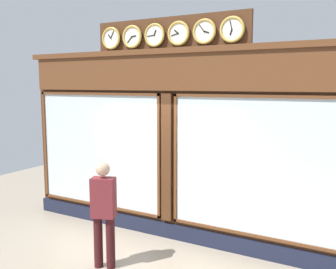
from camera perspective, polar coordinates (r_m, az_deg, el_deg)
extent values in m
cube|color=#4C2B16|center=(7.04, 0.60, -1.94)|extent=(6.46, 0.30, 3.39)
cube|color=#191E33|center=(7.32, -0.08, -14.22)|extent=(6.46, 0.08, 0.28)
cube|color=brown|center=(6.78, -0.17, 9.34)|extent=(6.33, 0.08, 0.64)
cube|color=brown|center=(6.82, -0.08, 12.46)|extent=(6.59, 0.20, 0.10)
cube|color=silver|center=(6.31, 13.08, -4.84)|extent=(2.88, 0.02, 2.24)
cube|color=brown|center=(6.15, 13.35, 5.63)|extent=(2.98, 0.04, 0.05)
cube|color=brown|center=(6.63, 12.73, -14.61)|extent=(2.98, 0.04, 0.05)
cube|color=brown|center=(6.83, 1.14, -3.69)|extent=(0.05, 0.04, 2.34)
cube|color=silver|center=(7.85, -10.56, -2.34)|extent=(2.88, 0.02, 2.24)
cube|color=brown|center=(7.72, -10.86, 6.05)|extent=(2.98, 0.04, 0.05)
cube|color=brown|center=(8.11, -10.45, -10.37)|extent=(2.98, 0.04, 0.05)
cube|color=brown|center=(8.84, -17.96, -1.48)|extent=(0.05, 0.04, 2.34)
cube|color=brown|center=(7.00, -1.39, -3.42)|extent=(0.05, 0.04, 2.34)
cube|color=#4C2B16|center=(6.92, -0.12, -3.55)|extent=(0.20, 0.10, 2.34)
cube|color=#4C2B16|center=(6.88, 0.08, 14.80)|extent=(3.01, 0.06, 0.61)
cylinder|color=white|center=(6.31, 9.64, 15.35)|extent=(0.34, 0.02, 0.34)
torus|color=gold|center=(6.31, 9.63, 15.35)|extent=(0.42, 0.05, 0.42)
cube|color=black|center=(6.30, 9.46, 14.96)|extent=(0.04, 0.01, 0.09)
cube|color=black|center=(6.32, 9.45, 15.99)|extent=(0.05, 0.01, 0.14)
sphere|color=black|center=(6.30, 9.58, 15.37)|extent=(0.02, 0.02, 0.02)
cylinder|color=white|center=(6.49, 5.49, 15.20)|extent=(0.34, 0.02, 0.34)
torus|color=gold|center=(6.49, 5.48, 15.20)|extent=(0.42, 0.05, 0.42)
cube|color=black|center=(6.46, 5.81, 15.12)|extent=(0.09, 0.01, 0.04)
cube|color=black|center=(6.50, 5.08, 15.70)|extent=(0.10, 0.01, 0.12)
sphere|color=black|center=(6.48, 5.43, 15.22)|extent=(0.02, 0.02, 0.02)
cylinder|color=white|center=(6.70, 1.60, 14.99)|extent=(0.34, 0.02, 0.34)
torus|color=gold|center=(6.70, 1.58, 15.00)|extent=(0.42, 0.05, 0.42)
cube|color=black|center=(6.71, 1.25, 15.23)|extent=(0.08, 0.01, 0.07)
cube|color=black|center=(6.72, 0.99, 14.82)|extent=(0.14, 0.01, 0.05)
sphere|color=black|center=(6.68, 1.52, 15.01)|extent=(0.02, 0.02, 0.02)
cylinder|color=white|center=(6.93, -2.04, 14.74)|extent=(0.34, 0.02, 0.34)
torus|color=gold|center=(6.93, -2.06, 14.74)|extent=(0.41, 0.04, 0.41)
cube|color=black|center=(6.92, -1.98, 15.11)|extent=(0.05, 0.01, 0.09)
cube|color=black|center=(6.96, -2.63, 14.65)|extent=(0.14, 0.01, 0.03)
sphere|color=black|center=(6.92, -2.12, 14.75)|extent=(0.02, 0.02, 0.02)
cylinder|color=white|center=(7.19, -5.42, 14.45)|extent=(0.34, 0.02, 0.34)
torus|color=gold|center=(7.19, -5.44, 14.45)|extent=(0.42, 0.05, 0.42)
cube|color=black|center=(7.16, -5.18, 14.54)|extent=(0.09, 0.01, 0.03)
cube|color=black|center=(7.20, -5.82, 14.02)|extent=(0.11, 0.01, 0.11)
sphere|color=black|center=(7.18, -5.51, 14.46)|extent=(0.02, 0.02, 0.02)
cylinder|color=white|center=(7.48, -8.55, 14.14)|extent=(0.34, 0.02, 0.34)
torus|color=gold|center=(7.47, -8.57, 14.14)|extent=(0.42, 0.05, 0.42)
cube|color=black|center=(7.49, -8.82, 14.40)|extent=(0.07, 0.01, 0.08)
cube|color=black|center=(7.45, -8.42, 14.66)|extent=(0.08, 0.01, 0.13)
sphere|color=black|center=(7.46, -8.64, 14.15)|extent=(0.02, 0.02, 0.02)
cylinder|color=#3A1316|center=(6.25, -10.46, -15.60)|extent=(0.14, 0.14, 0.82)
cylinder|color=#3A1316|center=(6.19, -8.65, -15.80)|extent=(0.14, 0.14, 0.82)
cube|color=maroon|center=(5.97, -9.71, -9.34)|extent=(0.41, 0.33, 0.62)
sphere|color=tan|center=(5.86, -9.81, -5.13)|extent=(0.22, 0.22, 0.22)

